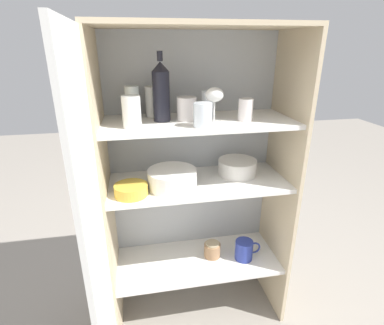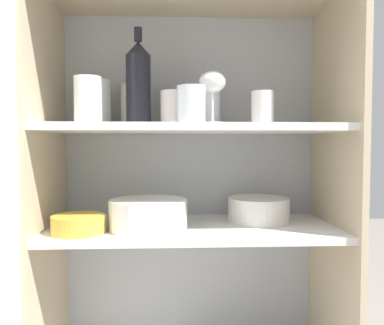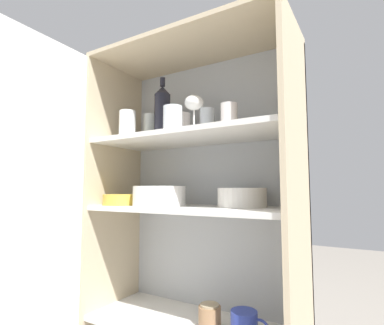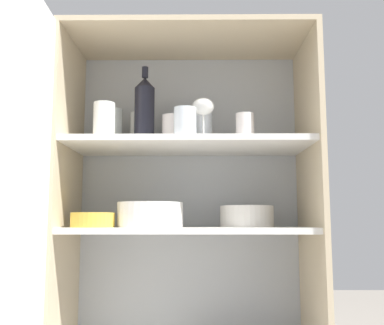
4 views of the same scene
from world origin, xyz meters
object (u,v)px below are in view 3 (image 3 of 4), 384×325
object	(u,v)px
wine_bottle	(162,112)
storage_jar	(210,315)
plate_stack_white	(159,196)
mixing_bowl_large	(242,197)
serving_bowl_small	(120,199)

from	to	relation	value
wine_bottle	storage_jar	distance (m)	0.85
plate_stack_white	mixing_bowl_large	bearing A→B (deg)	14.27
serving_bowl_small	storage_jar	size ratio (longest dim) A/B	1.65
mixing_bowl_large	serving_bowl_small	world-z (taller)	mixing_bowl_large
wine_bottle	serving_bowl_small	bearing A→B (deg)	-146.17
mixing_bowl_large	storage_jar	xyz separation A→B (m)	(-0.12, -0.03, -0.45)
wine_bottle	storage_jar	bearing A→B (deg)	-1.46
wine_bottle	storage_jar	size ratio (longest dim) A/B	3.28
serving_bowl_small	storage_jar	distance (m)	0.59
storage_jar	wine_bottle	bearing A→B (deg)	178.54
wine_bottle	storage_jar	world-z (taller)	wine_bottle
plate_stack_white	mixing_bowl_large	distance (m)	0.34
mixing_bowl_large	serving_bowl_small	xyz separation A→B (m)	(-0.51, -0.13, -0.01)
wine_bottle	mixing_bowl_large	distance (m)	0.52
plate_stack_white	storage_jar	distance (m)	0.49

